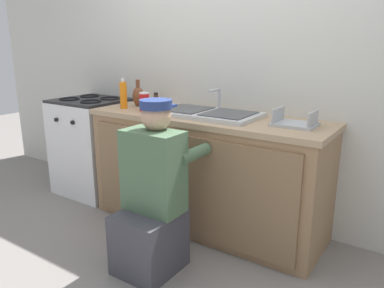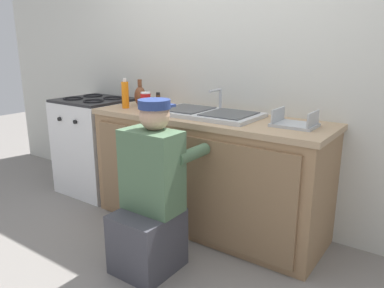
% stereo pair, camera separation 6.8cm
% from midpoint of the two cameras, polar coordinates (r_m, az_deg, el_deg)
% --- Properties ---
extents(ground_plane, '(12.00, 12.00, 0.00)m').
position_cam_midpoint_polar(ground_plane, '(2.93, -0.48, -14.18)').
color(ground_plane, gray).
extents(back_wall, '(6.00, 0.10, 2.50)m').
position_cam_midpoint_polar(back_wall, '(3.11, 6.64, 11.65)').
color(back_wall, silver).
rests_on(back_wall, ground_plane).
extents(counter_cabinet, '(1.86, 0.62, 0.86)m').
position_cam_midpoint_polar(counter_cabinet, '(2.97, 2.79, -4.64)').
color(counter_cabinet, '#997551').
rests_on(counter_cabinet, ground_plane).
extents(countertop, '(1.90, 0.62, 0.04)m').
position_cam_midpoint_polar(countertop, '(2.86, 3.01, 3.95)').
color(countertop, tan).
rests_on(countertop, counter_cabinet).
extents(sink_double_basin, '(0.80, 0.44, 0.19)m').
position_cam_midpoint_polar(sink_double_basin, '(2.85, 3.04, 4.74)').
color(sink_double_basin, silver).
rests_on(sink_double_basin, countertop).
extents(stove_range, '(0.64, 0.62, 0.93)m').
position_cam_midpoint_polar(stove_range, '(3.79, -13.87, -0.16)').
color(stove_range, white).
rests_on(stove_range, ground_plane).
extents(plumber_person, '(0.42, 0.61, 1.10)m').
position_cam_midpoint_polar(plumber_person, '(2.42, -5.53, -8.69)').
color(plumber_person, '#3F3F47').
rests_on(plumber_person, ground_plane).
extents(soap_bottle_orange, '(0.06, 0.06, 0.25)m').
position_cam_midpoint_polar(soap_bottle_orange, '(3.21, -9.54, 7.43)').
color(soap_bottle_orange, orange).
rests_on(soap_bottle_orange, countertop).
extents(vase_decorative, '(0.10, 0.10, 0.23)m').
position_cam_midpoint_polar(vase_decorative, '(3.30, -7.32, 7.32)').
color(vase_decorative, brown).
rests_on(vase_decorative, countertop).
extents(dish_rack_tray, '(0.28, 0.22, 0.11)m').
position_cam_midpoint_polar(dish_rack_tray, '(2.57, 16.10, 3.12)').
color(dish_rack_tray, '#B2B7BC').
rests_on(dish_rack_tray, countertop).
extents(soda_cup_red, '(0.08, 0.08, 0.15)m').
position_cam_midpoint_polar(soda_cup_red, '(3.05, -6.44, 6.44)').
color(soda_cup_red, red).
rests_on(soda_cup_red, countertop).
extents(spice_bottle_pepper, '(0.04, 0.04, 0.10)m').
position_cam_midpoint_polar(spice_bottle_pepper, '(3.39, -4.61, 6.92)').
color(spice_bottle_pepper, '#513823').
rests_on(spice_bottle_pepper, countertop).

